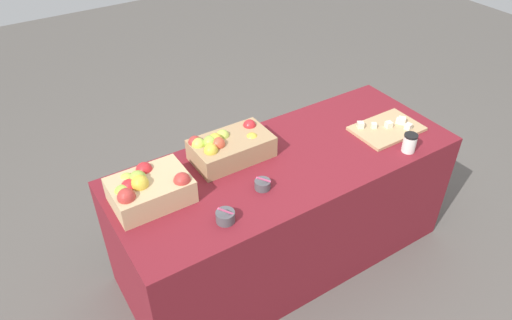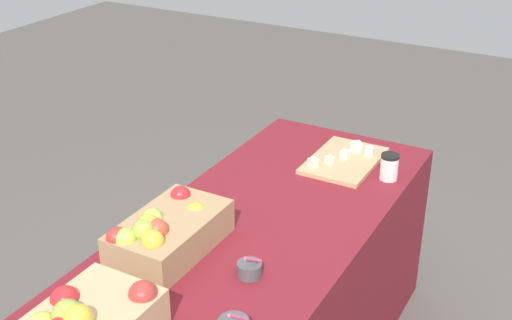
# 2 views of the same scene
# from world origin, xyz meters

# --- Properties ---
(table) EXTENTS (1.90, 0.76, 0.74)m
(table) POSITION_xyz_m (0.00, 0.00, 0.37)
(table) COLOR maroon
(table) RESTS_ON ground_plane
(apple_crate_middle) EXTENTS (0.42, 0.24, 0.17)m
(apple_crate_middle) POSITION_xyz_m (-0.25, 0.18, 0.81)
(apple_crate_middle) COLOR tan
(apple_crate_middle) RESTS_ON table
(cutting_board_front) EXTENTS (0.39, 0.26, 0.06)m
(cutting_board_front) POSITION_xyz_m (0.65, -0.08, 0.75)
(cutting_board_front) COLOR tan
(cutting_board_front) RESTS_ON table
(sample_bowl_near) EXTENTS (0.08, 0.08, 0.09)m
(sample_bowl_near) POSITION_xyz_m (-0.24, -0.13, 0.76)
(sample_bowl_near) COLOR #4C4C51
(sample_bowl_near) RESTS_ON table
(coffee_cup) EXTENTS (0.07, 0.07, 0.11)m
(coffee_cup) POSITION_xyz_m (0.60, -0.29, 0.79)
(coffee_cup) COLOR silver
(coffee_cup) RESTS_ON table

